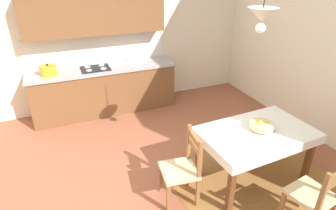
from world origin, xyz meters
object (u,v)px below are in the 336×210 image
Objects in this scene: kitchen_cabinetry at (102,70)px; dining_chair_camera_side at (315,196)px; pendant_lamp at (262,16)px; dining_chair_tv_side at (182,169)px; fruit_bowl at (261,125)px; dining_table at (256,139)px.

kitchen_cabinetry is 3.98m from dining_chair_camera_side.
kitchen_cabinetry is 3.35× the size of pendant_lamp.
kitchen_cabinetry is at bearing 98.40° from dining_chair_tv_side.
pendant_lamp reaches higher than dining_chair_tv_side.
dining_chair_camera_side is 1.00× the size of dining_chair_tv_side.
dining_chair_camera_side is at bearing -67.57° from kitchen_cabinetry.
dining_chair_tv_side is at bearing 178.97° from fruit_bowl.
kitchen_cabinetry is at bearing 112.43° from dining_chair_camera_side.
dining_chair_camera_side is at bearing -39.98° from dining_chair_tv_side.
dining_chair_camera_side is at bearing -88.38° from fruit_bowl.
fruit_bowl reaches higher than dining_table.
dining_chair_camera_side is at bearing -84.67° from dining_table.
dining_chair_camera_side is (1.51, -3.66, -0.41)m from kitchen_cabinetry.
pendant_lamp is at bearing -64.26° from kitchen_cabinetry.
kitchen_cabinetry is at bearing 117.33° from dining_table.
fruit_bowl is at bearing -18.25° from pendant_lamp.
kitchen_cabinetry reaches higher than fruit_bowl.
dining_chair_tv_side reaches higher than dining_table.
fruit_bowl is (1.48, -2.75, -0.04)m from kitchen_cabinetry.
pendant_lamp is (0.89, 0.04, 1.71)m from dining_chair_tv_side.
dining_table is 0.92m from dining_chair_camera_side.
kitchen_cabinetry is 2.90× the size of dining_chair_tv_side.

